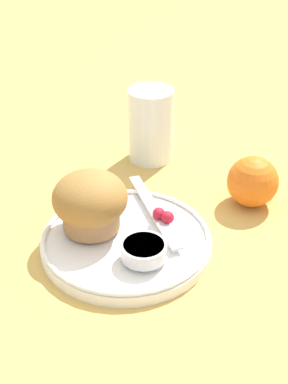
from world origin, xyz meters
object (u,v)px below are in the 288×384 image
muffin (90,202)px  orange_fruit (253,182)px  butter_knife (154,210)px  juice_glass (151,125)px

muffin → orange_fruit: (0.13, 0.20, -0.02)m
muffin → butter_knife: size_ratio=0.62×
muffin → butter_knife: muffin is taller
butter_knife → juice_glass: juice_glass is taller
orange_fruit → juice_glass: bearing=173.8°
juice_glass → orange_fruit: bearing=-6.2°
muffin → orange_fruit: muffin is taller
muffin → butter_knife: (0.04, 0.07, -0.04)m
muffin → butter_knife: bearing=59.4°
butter_knife → juice_glass: bearing=162.4°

